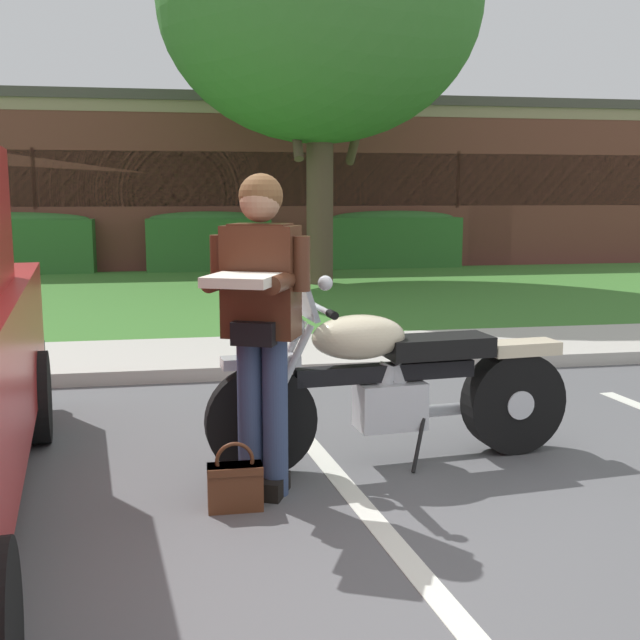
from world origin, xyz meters
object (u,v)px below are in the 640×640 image
Objects in this scene: motorcycle at (406,382)px; hedge_left at (8,243)px; hedge_center_left at (209,240)px; hedge_center_right at (393,239)px; rider_person at (260,309)px; shade_tree at (320,4)px; handbag at (235,483)px; brick_building at (238,185)px.

hedge_left is (-4.62, 11.73, 0.16)m from motorcycle.
hedge_center_left is (-0.75, 11.73, 0.16)m from motorcycle.
motorcycle is 12.14m from hedge_center_right.
hedge_center_right is (4.03, 12.10, -0.36)m from rider_person.
hedge_center_left is (-1.80, 2.82, -4.03)m from shade_tree.
rider_person is at bearing -157.47° from motorcycle.
handbag is at bearing -108.83° from hedge_center_right.
shade_tree is 0.27× the size of brick_building.
rider_person is 12.76m from hedge_center_right.
motorcycle is 1.25m from handbag.
hedge_center_left is (0.31, 12.29, 0.51)m from handbag.
handbag is at bearing -130.18° from rider_person.
handbag is 0.11× the size of hedge_left.
shade_tree is at bearing -57.44° from hedge_center_left.
shade_tree is 5.23m from hedge_center_left.
motorcycle is 17.19m from brick_building.
hedge_left is (-3.72, 12.10, -0.36)m from rider_person.
motorcycle is 0.09× the size of brick_building.
motorcycle is 12.60m from hedge_left.
rider_person is at bearing -72.91° from hedge_left.
brick_building reaches higher than hedge_left.
rider_person reaches higher than motorcycle.
hedge_center_left is at bearing 89.26° from rider_person.
shade_tree is at bearing -126.37° from hedge_center_right.
shade_tree is 8.75m from brick_building.
rider_person is at bearing -101.91° from shade_tree.
motorcycle is 0.32× the size of shade_tree.
hedge_center_left is at bearing -100.41° from brick_building.
brick_building is (1.31, 17.70, 1.67)m from handbag.
hedge_left is 3.88m from hedge_center_left.
rider_person is 0.07× the size of brick_building.
motorcycle is at bearing -96.75° from shade_tree.
brick_building is (1.15, 17.51, 0.81)m from rider_person.
shade_tree is (1.05, 8.91, 4.19)m from motorcycle.
motorcycle is at bearing -68.49° from hedge_left.
hedge_left is at bearing 111.51° from motorcycle.
rider_person is 0.69× the size of hedge_center_left.
hedge_center_right is 6.24m from brick_building.
hedge_left is 1.19× the size of hedge_center_right.
shade_tree reaches higher than brick_building.
hedge_left is at bearing 153.59° from shade_tree.
hedge_center_right is 0.11× the size of brick_building.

